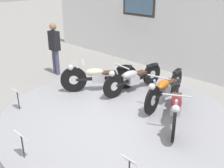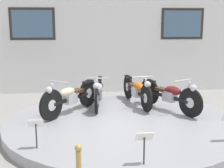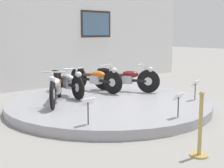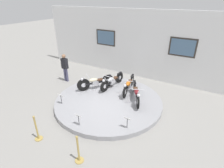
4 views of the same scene
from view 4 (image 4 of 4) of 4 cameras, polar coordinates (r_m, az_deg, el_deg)
The scene contains 13 objects.
ground_plane at distance 8.55m, azimuth -1.10°, elevation -6.12°, with size 60.00×60.00×0.00m, color gray.
display_platform at distance 8.49m, azimuth -1.10°, elevation -5.54°, with size 5.08×5.08×0.20m, color #99999E.
back_wall at distance 10.88m, azimuth 9.29°, elevation 12.46°, with size 14.00×0.22×4.04m.
motorcycle_cream at distance 9.24m, azimuth -5.52°, elevation 0.73°, with size 1.26×1.66×0.82m.
motorcycle_silver at distance 9.36m, azimuth -0.02°, elevation 1.06°, with size 0.54×1.97×0.79m.
motorcycle_orange at distance 8.95m, azimuth 5.43°, elevation -0.24°, with size 0.54×1.98×0.80m.
motorcycle_maroon at distance 8.24m, azimuth 7.93°, elevation -2.92°, with size 1.04×1.77×0.80m.
info_placard_front_left at distance 8.24m, azimuth -16.37°, elevation -4.02°, with size 0.26×0.11×0.51m.
info_placard_front_centre at distance 6.79m, azimuth -10.91°, elevation -10.62°, with size 0.26×0.11×0.51m.
info_placard_front_right at distance 6.56m, azimuth 5.03°, elevation -11.68°, with size 0.26×0.11×0.51m.
visitor_standing at distance 10.70m, azimuth -15.13°, elevation 5.61°, with size 0.36×0.22×1.68m.
stanchion_post_left_of_entry at distance 6.94m, azimuth -23.23°, elevation -14.08°, with size 0.28×0.28×1.02m.
stanchion_post_right_of_entry at distance 5.83m, azimuth -10.85°, elevation -21.23°, with size 0.28×0.28×1.02m.
Camera 4 is at (3.75, -6.13, 4.63)m, focal length 28.00 mm.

